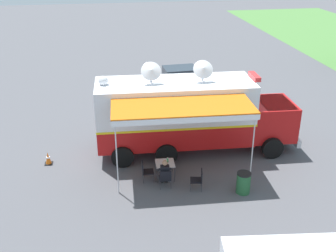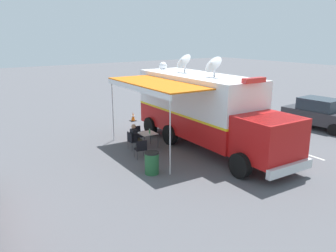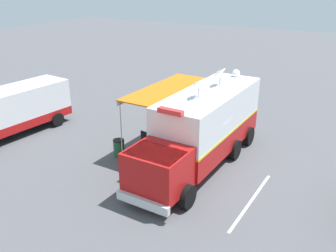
{
  "view_description": "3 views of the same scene",
  "coord_description": "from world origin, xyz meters",
  "px_view_note": "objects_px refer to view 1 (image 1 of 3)",
  "views": [
    {
      "loc": [
        17.38,
        -3.22,
        9.45
      ],
      "look_at": [
        0.18,
        -0.35,
        1.41
      ],
      "focal_mm": 43.92,
      "sensor_mm": 36.0,
      "label": 1
    },
    {
      "loc": [
        10.86,
        12.93,
        5.38
      ],
      "look_at": [
        1.56,
        -0.29,
        1.08
      ],
      "focal_mm": 36.78,
      "sensor_mm": 36.0,
      "label": 2
    },
    {
      "loc": [
        -6.33,
        15.79,
        8.62
      ],
      "look_at": [
        2.05,
        0.47,
        1.47
      ],
      "focal_mm": 39.44,
      "sensor_mm": 36.0,
      "label": 3
    }
  ],
  "objects_px": {
    "folding_chair_at_table": "(165,177)",
    "folding_table": "(165,164)",
    "folding_chair_beside_table": "(146,170)",
    "traffic_cone": "(48,158)",
    "seated_responder": "(165,172)",
    "folding_chair_spare_by_truck": "(199,178)",
    "trash_bin": "(243,183)",
    "command_truck": "(191,113)",
    "car_behind_truck": "(182,80)",
    "water_bottle": "(168,160)"
  },
  "relations": [
    {
      "from": "traffic_cone",
      "to": "water_bottle",
      "type": "bearing_deg",
      "value": 68.89
    },
    {
      "from": "water_bottle",
      "to": "command_truck",
      "type": "bearing_deg",
      "value": 147.08
    },
    {
      "from": "folding_chair_at_table",
      "to": "folding_chair_beside_table",
      "type": "distance_m",
      "value": 1.02
    },
    {
      "from": "folding_chair_spare_by_truck",
      "to": "water_bottle",
      "type": "bearing_deg",
      "value": -136.29
    },
    {
      "from": "water_bottle",
      "to": "traffic_cone",
      "type": "bearing_deg",
      "value": -111.11
    },
    {
      "from": "folding_chair_spare_by_truck",
      "to": "trash_bin",
      "type": "bearing_deg",
      "value": 72.79
    },
    {
      "from": "folding_chair_at_table",
      "to": "seated_responder",
      "type": "bearing_deg",
      "value": 177.34
    },
    {
      "from": "traffic_cone",
      "to": "folding_chair_at_table",
      "type": "bearing_deg",
      "value": 60.04
    },
    {
      "from": "folding_chair_at_table",
      "to": "folding_chair_beside_table",
      "type": "relative_size",
      "value": 1.0
    },
    {
      "from": "folding_chair_at_table",
      "to": "car_behind_truck",
      "type": "bearing_deg",
      "value": 165.46
    },
    {
      "from": "folding_chair_beside_table",
      "to": "traffic_cone",
      "type": "xyz_separation_m",
      "value": [
        -2.14,
        -4.22,
        -0.23
      ]
    },
    {
      "from": "folding_table",
      "to": "trash_bin",
      "type": "height_order",
      "value": "trash_bin"
    },
    {
      "from": "folding_chair_beside_table",
      "to": "trash_bin",
      "type": "bearing_deg",
      "value": 67.86
    },
    {
      "from": "folding_chair_spare_by_truck",
      "to": "folding_chair_at_table",
      "type": "bearing_deg",
      "value": -102.45
    },
    {
      "from": "command_truck",
      "to": "trash_bin",
      "type": "relative_size",
      "value": 10.54
    },
    {
      "from": "folding_chair_spare_by_truck",
      "to": "traffic_cone",
      "type": "relative_size",
      "value": 1.5
    },
    {
      "from": "folding_chair_beside_table",
      "to": "folding_chair_at_table",
      "type": "bearing_deg",
      "value": 45.65
    },
    {
      "from": "folding_chair_at_table",
      "to": "folding_chair_spare_by_truck",
      "type": "xyz_separation_m",
      "value": [
        0.29,
        1.33,
        0.0
      ]
    },
    {
      "from": "folding_table",
      "to": "water_bottle",
      "type": "distance_m",
      "value": 0.21
    },
    {
      "from": "traffic_cone",
      "to": "car_behind_truck",
      "type": "bearing_deg",
      "value": 136.42
    },
    {
      "from": "trash_bin",
      "to": "car_behind_truck",
      "type": "bearing_deg",
      "value": -179.1
    },
    {
      "from": "command_truck",
      "to": "seated_responder",
      "type": "distance_m",
      "value": 3.63
    },
    {
      "from": "car_behind_truck",
      "to": "folding_chair_spare_by_truck",
      "type": "bearing_deg",
      "value": -7.71
    },
    {
      "from": "folding_table",
      "to": "trash_bin",
      "type": "relative_size",
      "value": 0.92
    },
    {
      "from": "command_truck",
      "to": "folding_table",
      "type": "relative_size",
      "value": 11.47
    },
    {
      "from": "folding_chair_at_table",
      "to": "command_truck",
      "type": "bearing_deg",
      "value": 151.28
    },
    {
      "from": "command_truck",
      "to": "trash_bin",
      "type": "height_order",
      "value": "command_truck"
    },
    {
      "from": "folding_chair_at_table",
      "to": "folding_table",
      "type": "bearing_deg",
      "value": 171.35
    },
    {
      "from": "trash_bin",
      "to": "car_behind_truck",
      "type": "distance_m",
      "value": 11.92
    },
    {
      "from": "folding_chair_spare_by_truck",
      "to": "seated_responder",
      "type": "distance_m",
      "value": 1.42
    },
    {
      "from": "command_truck",
      "to": "seated_responder",
      "type": "bearing_deg",
      "value": -30.12
    },
    {
      "from": "seated_responder",
      "to": "traffic_cone",
      "type": "distance_m",
      "value": 5.64
    },
    {
      "from": "folding_chair_spare_by_truck",
      "to": "car_behind_truck",
      "type": "relative_size",
      "value": 0.2
    },
    {
      "from": "water_bottle",
      "to": "folding_chair_at_table",
      "type": "xyz_separation_m",
      "value": [
        0.85,
        -0.24,
        -0.32
      ]
    },
    {
      "from": "folding_table",
      "to": "seated_responder",
      "type": "height_order",
      "value": "seated_responder"
    },
    {
      "from": "trash_bin",
      "to": "car_behind_truck",
      "type": "height_order",
      "value": "car_behind_truck"
    },
    {
      "from": "folding_chair_at_table",
      "to": "traffic_cone",
      "type": "height_order",
      "value": "folding_chair_at_table"
    },
    {
      "from": "seated_responder",
      "to": "water_bottle",
      "type": "bearing_deg",
      "value": 160.78
    },
    {
      "from": "command_truck",
      "to": "folding_chair_beside_table",
      "type": "xyz_separation_m",
      "value": [
        2.41,
        -2.44,
        -1.43
      ]
    },
    {
      "from": "water_bottle",
      "to": "folding_chair_spare_by_truck",
      "type": "relative_size",
      "value": 0.26
    },
    {
      "from": "folding_table",
      "to": "seated_responder",
      "type": "distance_m",
      "value": 0.62
    },
    {
      "from": "seated_responder",
      "to": "folding_chair_spare_by_truck",
      "type": "bearing_deg",
      "value": 69.96
    },
    {
      "from": "water_bottle",
      "to": "seated_responder",
      "type": "relative_size",
      "value": 0.18
    },
    {
      "from": "folding_chair_at_table",
      "to": "folding_chair_spare_by_truck",
      "type": "bearing_deg",
      "value": 77.55
    },
    {
      "from": "seated_responder",
      "to": "trash_bin",
      "type": "distance_m",
      "value": 3.22
    },
    {
      "from": "command_truck",
      "to": "folding_table",
      "type": "bearing_deg",
      "value": -34.37
    },
    {
      "from": "water_bottle",
      "to": "folding_chair_at_table",
      "type": "relative_size",
      "value": 0.26
    },
    {
      "from": "folding_chair_at_table",
      "to": "trash_bin",
      "type": "relative_size",
      "value": 0.96
    },
    {
      "from": "command_truck",
      "to": "car_behind_truck",
      "type": "relative_size",
      "value": 2.23
    },
    {
      "from": "folding_table",
      "to": "car_behind_truck",
      "type": "bearing_deg",
      "value": 165.02
    }
  ]
}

